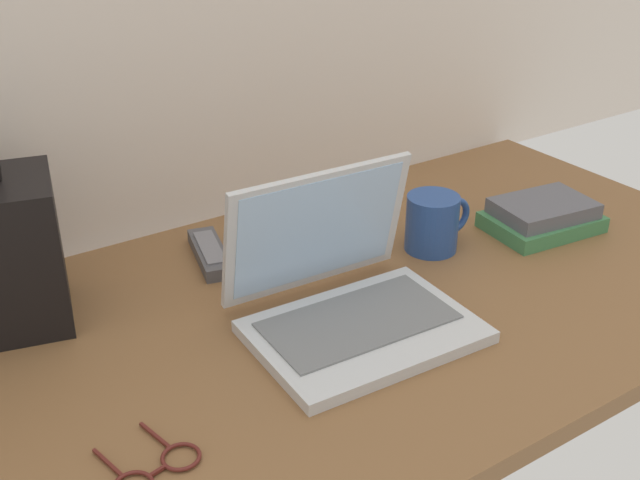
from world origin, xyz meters
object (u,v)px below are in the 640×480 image
object	(u,v)px
laptop	(347,295)
coffee_mug	(433,222)
eyeglasses	(156,469)
remote_control_near	(210,253)
book_stack	(542,216)

from	to	relation	value
laptop	coffee_mug	xyz separation A→B (m)	(0.26, 0.11, 0.00)
laptop	eyeglasses	size ratio (longest dim) A/B	2.66
laptop	remote_control_near	bearing A→B (deg)	105.62
remote_control_near	book_stack	bearing A→B (deg)	-22.63
coffee_mug	remote_control_near	world-z (taller)	coffee_mug
eyeglasses	book_stack	bearing A→B (deg)	12.61
laptop	eyeglasses	xyz separation A→B (m)	(-0.36, -0.13, -0.04)
eyeglasses	book_stack	xyz separation A→B (m)	(0.83, 0.18, 0.02)
laptop	book_stack	world-z (taller)	laptop
coffee_mug	book_stack	bearing A→B (deg)	-14.01
coffee_mug	eyeglasses	distance (m)	0.66
remote_control_near	coffee_mug	bearing A→B (deg)	-27.61
eyeglasses	book_stack	size ratio (longest dim) A/B	0.58
book_stack	coffee_mug	bearing A→B (deg)	165.99
laptop	remote_control_near	xyz separation A→B (m)	(-0.08, 0.28, -0.03)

